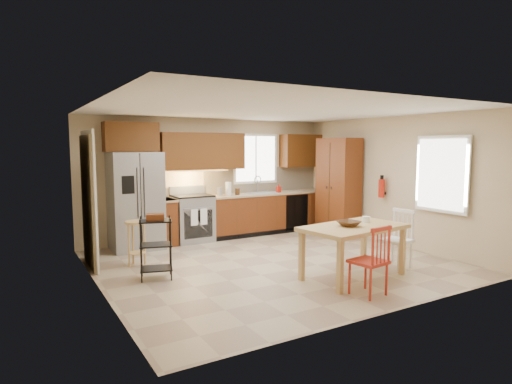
{
  "coord_description": "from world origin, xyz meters",
  "views": [
    {
      "loc": [
        -3.76,
        -5.84,
        1.92
      ],
      "look_at": [
        -0.1,
        0.4,
        1.15
      ],
      "focal_mm": 30.0,
      "sensor_mm": 36.0,
      "label": 1
    }
  ],
  "objects_px": {
    "chair_white": "(396,239)",
    "soap_bottle": "(279,188)",
    "refrigerator": "(136,201)",
    "table_bowl": "(349,227)",
    "fire_extinguisher": "(382,188)",
    "table_jar": "(366,221)",
    "pantry": "(338,187)",
    "dining_table": "(353,252)",
    "range_stove": "(192,219)",
    "bar_stool": "(137,243)",
    "utility_cart": "(156,248)",
    "chair_red": "(368,260)"
  },
  "relations": [
    {
      "from": "soap_bottle",
      "to": "chair_white",
      "type": "relative_size",
      "value": 0.21
    },
    {
      "from": "fire_extinguisher",
      "to": "dining_table",
      "type": "distance_m",
      "value": 2.6
    },
    {
      "from": "soap_bottle",
      "to": "table_bowl",
      "type": "bearing_deg",
      "value": -106.54
    },
    {
      "from": "refrigerator",
      "to": "utility_cart",
      "type": "relative_size",
      "value": 2.01
    },
    {
      "from": "bar_stool",
      "to": "utility_cart",
      "type": "distance_m",
      "value": 0.84
    },
    {
      "from": "chair_red",
      "to": "utility_cart",
      "type": "relative_size",
      "value": 1.01
    },
    {
      "from": "table_bowl",
      "to": "refrigerator",
      "type": "bearing_deg",
      "value": 122.69
    },
    {
      "from": "pantry",
      "to": "table_bowl",
      "type": "bearing_deg",
      "value": -128.3
    },
    {
      "from": "range_stove",
      "to": "table_bowl",
      "type": "height_order",
      "value": "range_stove"
    },
    {
      "from": "refrigerator",
      "to": "fire_extinguisher",
      "type": "relative_size",
      "value": 5.06
    },
    {
      "from": "utility_cart",
      "to": "table_bowl",
      "type": "bearing_deg",
      "value": -13.69
    },
    {
      "from": "refrigerator",
      "to": "utility_cart",
      "type": "distance_m",
      "value": 2.05
    },
    {
      "from": "pantry",
      "to": "dining_table",
      "type": "relative_size",
      "value": 1.35
    },
    {
      "from": "fire_extinguisher",
      "to": "table_bowl",
      "type": "xyz_separation_m",
      "value": [
        -2.15,
        -1.42,
        -0.33
      ]
    },
    {
      "from": "chair_white",
      "to": "table_jar",
      "type": "bearing_deg",
      "value": 78.07
    },
    {
      "from": "refrigerator",
      "to": "table_jar",
      "type": "xyz_separation_m",
      "value": [
        2.62,
        -3.3,
        -0.11
      ]
    },
    {
      "from": "refrigerator",
      "to": "pantry",
      "type": "bearing_deg",
      "value": -12.62
    },
    {
      "from": "table_bowl",
      "to": "utility_cart",
      "type": "xyz_separation_m",
      "value": [
        -2.42,
        1.41,
        -0.32
      ]
    },
    {
      "from": "soap_bottle",
      "to": "table_bowl",
      "type": "relative_size",
      "value": 0.61
    },
    {
      "from": "soap_bottle",
      "to": "utility_cart",
      "type": "distance_m",
      "value": 3.98
    },
    {
      "from": "soap_bottle",
      "to": "fire_extinguisher",
      "type": "height_order",
      "value": "fire_extinguisher"
    },
    {
      "from": "table_jar",
      "to": "utility_cart",
      "type": "bearing_deg",
      "value": 155.4
    },
    {
      "from": "refrigerator",
      "to": "dining_table",
      "type": "bearing_deg",
      "value": -56.16
    },
    {
      "from": "soap_bottle",
      "to": "chair_white",
      "type": "distance_m",
      "value": 3.36
    },
    {
      "from": "fire_extinguisher",
      "to": "utility_cart",
      "type": "relative_size",
      "value": 0.4
    },
    {
      "from": "refrigerator",
      "to": "chair_red",
      "type": "relative_size",
      "value": 1.99
    },
    {
      "from": "fire_extinguisher",
      "to": "table_bowl",
      "type": "bearing_deg",
      "value": -146.57
    },
    {
      "from": "pantry",
      "to": "chair_red",
      "type": "xyz_separation_m",
      "value": [
        -2.2,
        -3.12,
        -0.59
      ]
    },
    {
      "from": "soap_bottle",
      "to": "table_bowl",
      "type": "height_order",
      "value": "soap_bottle"
    },
    {
      "from": "refrigerator",
      "to": "pantry",
      "type": "relative_size",
      "value": 0.87
    },
    {
      "from": "chair_red",
      "to": "table_bowl",
      "type": "bearing_deg",
      "value": 61.28
    },
    {
      "from": "refrigerator",
      "to": "table_bowl",
      "type": "xyz_separation_m",
      "value": [
        2.18,
        -3.4,
        -0.14
      ]
    },
    {
      "from": "dining_table",
      "to": "table_bowl",
      "type": "bearing_deg",
      "value": 172.52
    },
    {
      "from": "chair_white",
      "to": "soap_bottle",
      "type": "bearing_deg",
      "value": -6.68
    },
    {
      "from": "table_bowl",
      "to": "soap_bottle",
      "type": "bearing_deg",
      "value": 73.46
    },
    {
      "from": "chair_red",
      "to": "table_jar",
      "type": "xyz_separation_m",
      "value": [
        0.69,
        0.75,
        0.34
      ]
    },
    {
      "from": "dining_table",
      "to": "table_jar",
      "type": "bearing_deg",
      "value": 8.46
    },
    {
      "from": "dining_table",
      "to": "chair_red",
      "type": "xyz_separation_m",
      "value": [
        -0.35,
        -0.65,
        0.08
      ]
    },
    {
      "from": "soap_bottle",
      "to": "dining_table",
      "type": "height_order",
      "value": "soap_bottle"
    },
    {
      "from": "refrigerator",
      "to": "chair_white",
      "type": "relative_size",
      "value": 1.99
    },
    {
      "from": "dining_table",
      "to": "table_jar",
      "type": "relative_size",
      "value": 11.73
    },
    {
      "from": "table_bowl",
      "to": "table_jar",
      "type": "xyz_separation_m",
      "value": [
        0.44,
        0.1,
        0.03
      ]
    },
    {
      "from": "pantry",
      "to": "utility_cart",
      "type": "relative_size",
      "value": 2.32
    },
    {
      "from": "fire_extinguisher",
      "to": "bar_stool",
      "type": "bearing_deg",
      "value": 169.92
    },
    {
      "from": "refrigerator",
      "to": "range_stove",
      "type": "xyz_separation_m",
      "value": [
        1.15,
        0.06,
        -0.45
      ]
    },
    {
      "from": "range_stove",
      "to": "bar_stool",
      "type": "height_order",
      "value": "range_stove"
    },
    {
      "from": "dining_table",
      "to": "chair_white",
      "type": "relative_size",
      "value": 1.7
    },
    {
      "from": "refrigerator",
      "to": "soap_bottle",
      "type": "xyz_separation_m",
      "value": [
        3.18,
        -0.02,
        0.09
      ]
    },
    {
      "from": "chair_red",
      "to": "chair_white",
      "type": "bearing_deg",
      "value": 20.82
    },
    {
      "from": "fire_extinguisher",
      "to": "table_jar",
      "type": "bearing_deg",
      "value": -142.32
    }
  ]
}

